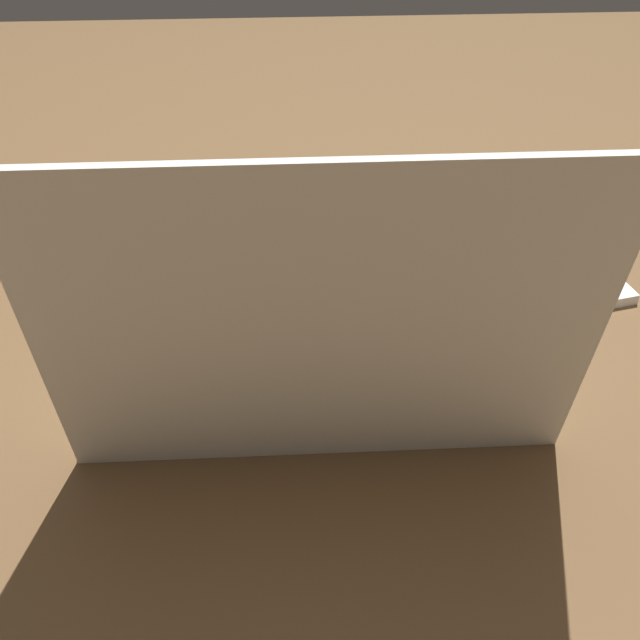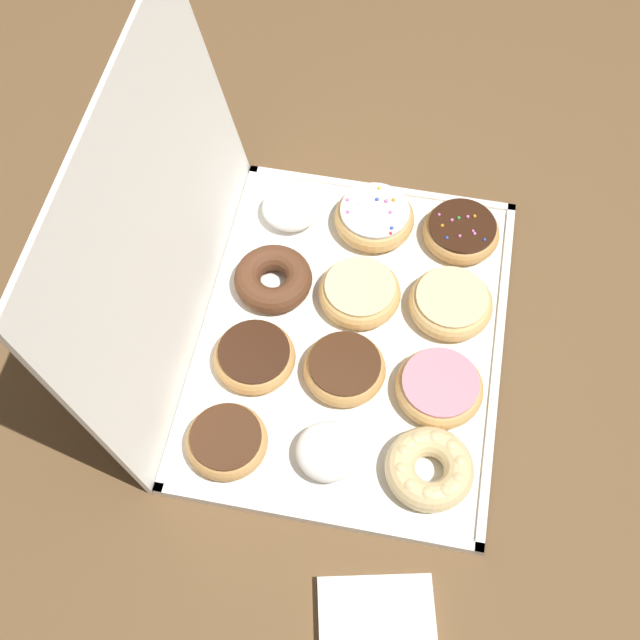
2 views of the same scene
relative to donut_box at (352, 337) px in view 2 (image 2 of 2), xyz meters
name	(u,v)px [view 2 (image 2 of 2)]	position (x,y,z in m)	size (l,w,h in m)	color
ground_plane	(352,339)	(0.00, 0.00, -0.01)	(3.00, 3.00, 0.00)	brown
donut_box	(352,337)	(0.00, 0.00, 0.00)	(0.55, 0.42, 0.01)	white
box_lid_open	(158,227)	(0.00, 0.25, 0.20)	(0.55, 0.41, 0.01)	white
cruller_donut_0	(429,468)	(-0.19, -0.13, 0.03)	(0.11, 0.11, 0.04)	#EACC8C
pink_frosted_donut_1	(439,387)	(-0.07, -0.13, 0.02)	(0.12, 0.12, 0.04)	tan
glazed_ring_donut_2	(451,303)	(0.07, -0.13, 0.02)	(0.12, 0.12, 0.04)	#E5B770
sprinkle_donut_3	(461,231)	(0.20, -0.13, 0.02)	(0.12, 0.12, 0.04)	tan
powdered_filled_donut_4	(328,451)	(-0.19, 0.00, 0.03)	(0.08, 0.08, 0.04)	white
chocolate_frosted_donut_5	(346,369)	(-0.06, 0.00, 0.02)	(0.11, 0.11, 0.04)	tan
glazed_ring_donut_6	(358,292)	(0.06, 0.00, 0.02)	(0.12, 0.12, 0.04)	tan
sprinkle_donut_7	(376,218)	(0.20, 0.00, 0.03)	(0.12, 0.12, 0.04)	tan
chocolate_frosted_donut_8	(227,441)	(-0.20, 0.13, 0.02)	(0.11, 0.11, 0.04)	tan
chocolate_frosted_donut_9	(255,356)	(-0.07, 0.12, 0.02)	(0.11, 0.11, 0.04)	tan
chocolate_cake_ring_donut_10	(273,279)	(0.06, 0.13, 0.02)	(0.11, 0.11, 0.04)	#59331E
powdered_filled_donut_11	(291,207)	(0.19, 0.13, 0.03)	(0.09, 0.09, 0.04)	white
napkin_stack	(378,636)	(-0.39, -0.10, 0.00)	(0.14, 0.14, 0.02)	white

